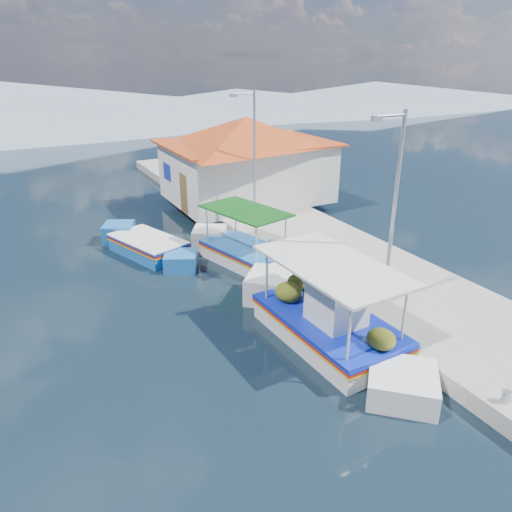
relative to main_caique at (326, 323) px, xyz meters
name	(u,v)px	position (x,y,z in m)	size (l,w,h in m)	color
ground	(294,394)	(-2.20, -1.76, -0.53)	(160.00, 160.00, 0.00)	black
quay	(340,259)	(3.70, 4.24, -0.28)	(5.00, 44.00, 0.50)	#9A9990
bollards	(307,267)	(1.60, 3.49, 0.12)	(0.20, 17.20, 0.30)	#A5A8AD
main_caique	(326,323)	(0.00, 0.00, 0.00)	(2.66, 8.39, 2.76)	silver
caique_green_canopy	(245,253)	(0.47, 6.38, -0.16)	(3.06, 6.46, 2.50)	silver
caique_blue_hull	(149,247)	(-2.80, 9.04, -0.23)	(3.14, 5.84, 1.10)	#1D5FAE
harbor_building	(247,157)	(4.00, 13.24, 2.24)	(10.49, 10.49, 4.40)	white
lamp_post_near	(393,203)	(2.31, 0.24, 3.32)	(1.21, 0.14, 6.00)	#A5A8AD
lamp_post_far	(253,152)	(2.31, 9.24, 3.32)	(1.21, 0.14, 6.00)	#A5A8AD
mountain_ridge	(101,106)	(4.35, 54.24, 1.51)	(171.40, 96.00, 5.50)	gray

